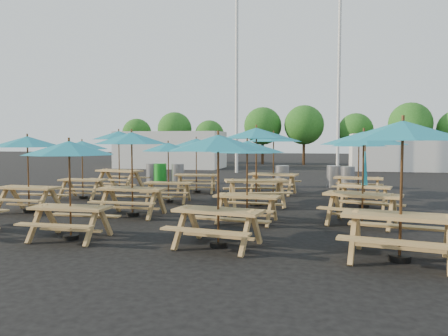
% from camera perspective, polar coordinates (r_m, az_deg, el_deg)
% --- Properties ---
extents(ground, '(120.00, 120.00, 0.00)m').
position_cam_1_polar(ground, '(14.72, -1.30, -4.64)').
color(ground, black).
rests_on(ground, ground).
extents(picnic_unit_1, '(2.08, 2.08, 2.25)m').
position_cam_1_polar(picnic_unit_1, '(13.99, -24.29, 2.64)').
color(picnic_unit_1, tan).
rests_on(picnic_unit_1, ground).
extents(picnic_unit_2, '(1.92, 1.92, 2.11)m').
position_cam_1_polar(picnic_unit_2, '(16.62, -18.05, 2.46)').
color(picnic_unit_2, tan).
rests_on(picnic_unit_2, ground).
extents(picnic_unit_3, '(2.72, 2.72, 2.54)m').
position_cam_1_polar(picnic_unit_3, '(19.18, -13.58, 3.76)').
color(picnic_unit_3, tan).
rests_on(picnic_unit_3, ground).
extents(picnic_unit_4, '(1.94, 1.94, 2.12)m').
position_cam_1_polar(picnic_unit_4, '(9.78, -19.57, 1.79)').
color(picnic_unit_4, tan).
rests_on(picnic_unit_4, ground).
extents(picnic_unit_5, '(2.15, 2.15, 2.36)m').
position_cam_1_polar(picnic_unit_5, '(12.38, -11.96, 3.23)').
color(picnic_unit_5, tan).
rests_on(picnic_unit_5, ground).
extents(picnic_unit_6, '(2.05, 2.05, 2.06)m').
position_cam_1_polar(picnic_unit_6, '(14.95, -7.30, 2.31)').
color(picnic_unit_6, tan).
rests_on(picnic_unit_6, ground).
extents(picnic_unit_7, '(2.28, 2.28, 2.21)m').
position_cam_1_polar(picnic_unit_7, '(17.68, -3.65, 2.96)').
color(picnic_unit_7, tan).
rests_on(picnic_unit_7, ground).
extents(picnic_unit_8, '(2.32, 2.32, 2.24)m').
position_cam_1_polar(picnic_unit_8, '(8.55, -0.77, 2.49)').
color(picnic_unit_8, tan).
rests_on(picnic_unit_8, ground).
extents(picnic_unit_9, '(2.08, 2.08, 2.12)m').
position_cam_1_polar(picnic_unit_9, '(11.16, 3.05, 2.19)').
color(picnic_unit_9, tan).
rests_on(picnic_unit_9, ground).
extents(picnic_unit_10, '(2.90, 2.90, 2.54)m').
position_cam_1_polar(picnic_unit_10, '(14.05, 4.25, 3.97)').
color(picnic_unit_10, tan).
rests_on(picnic_unit_10, ground).
extents(picnic_unit_11, '(2.49, 2.49, 2.43)m').
position_cam_1_polar(picnic_unit_11, '(17.24, 6.50, 3.56)').
color(picnic_unit_11, tan).
rests_on(picnic_unit_11, ground).
extents(picnic_unit_12, '(2.61, 2.61, 2.47)m').
position_cam_1_polar(picnic_unit_12, '(8.12, 22.29, 3.57)').
color(picnic_unit_12, tan).
rests_on(picnic_unit_12, ground).
extents(picnic_unit_13, '(2.65, 2.65, 2.35)m').
position_cam_1_polar(picnic_unit_13, '(11.35, 17.77, 3.08)').
color(picnic_unit_13, tan).
rests_on(picnic_unit_13, ground).
extents(picnic_unit_14, '(1.88, 1.73, 2.04)m').
position_cam_1_polar(picnic_unit_14, '(14.42, 17.89, -1.63)').
color(picnic_unit_14, tan).
rests_on(picnic_unit_14, ground).
extents(picnic_unit_15, '(2.29, 2.29, 2.23)m').
position_cam_1_polar(picnic_unit_15, '(16.90, 17.21, 2.84)').
color(picnic_unit_15, tan).
rests_on(picnic_unit_15, ground).
extents(waste_bin_0, '(0.61, 0.61, 0.97)m').
position_cam_1_polar(waste_bin_0, '(22.05, -9.34, -0.66)').
color(waste_bin_0, gray).
rests_on(waste_bin_0, ground).
extents(waste_bin_1, '(0.61, 0.61, 0.97)m').
position_cam_1_polar(waste_bin_1, '(21.80, -8.31, -0.70)').
color(waste_bin_1, '#1B9523').
rests_on(waste_bin_1, ground).
extents(waste_bin_2, '(0.61, 0.61, 0.97)m').
position_cam_1_polar(waste_bin_2, '(21.52, -6.06, -0.74)').
color(waste_bin_2, gray).
rests_on(waste_bin_2, ground).
extents(waste_bin_3, '(0.61, 0.61, 0.97)m').
position_cam_1_polar(waste_bin_3, '(20.01, 7.61, -1.08)').
color(waste_bin_3, gray).
rests_on(waste_bin_3, ground).
extents(waste_bin_4, '(0.61, 0.61, 0.97)m').
position_cam_1_polar(waste_bin_4, '(20.32, 14.11, -1.09)').
color(waste_bin_4, gray).
rests_on(waste_bin_4, ground).
extents(waste_bin_5, '(0.61, 0.61, 0.97)m').
position_cam_1_polar(waste_bin_5, '(19.93, 15.85, -1.20)').
color(waste_bin_5, gray).
rests_on(waste_bin_5, ground).
extents(mast_0, '(0.20, 0.20, 12.00)m').
position_cam_1_polar(mast_0, '(28.93, 1.68, 11.33)').
color(mast_0, silver).
rests_on(mast_0, ground).
extents(mast_1, '(0.20, 0.20, 12.00)m').
position_cam_1_polar(mast_1, '(30.39, 14.78, 10.84)').
color(mast_1, silver).
rests_on(mast_1, ground).
extents(event_tent_0, '(8.00, 4.00, 2.80)m').
position_cam_1_polar(event_tent_0, '(34.15, -6.95, 2.38)').
color(event_tent_0, silver).
rests_on(event_tent_0, ground).
extents(event_tent_1, '(7.00, 4.00, 2.60)m').
position_cam_1_polar(event_tent_1, '(33.57, 22.18, 1.95)').
color(event_tent_1, silver).
rests_on(event_tent_1, ground).
extents(tree_0, '(2.80, 2.80, 4.24)m').
position_cam_1_polar(tree_0, '(43.14, -11.31, 4.49)').
color(tree_0, '#382314').
rests_on(tree_0, ground).
extents(tree_1, '(3.11, 3.11, 4.72)m').
position_cam_1_polar(tree_1, '(40.30, -6.46, 5.06)').
color(tree_1, '#382314').
rests_on(tree_1, ground).
extents(tree_2, '(2.59, 2.59, 3.93)m').
position_cam_1_polar(tree_2, '(39.07, -1.91, 4.35)').
color(tree_2, '#382314').
rests_on(tree_2, ground).
extents(tree_3, '(3.36, 3.36, 5.09)m').
position_cam_1_polar(tree_3, '(39.22, 5.08, 5.48)').
color(tree_3, '#382314').
rests_on(tree_3, ground).
extents(tree_4, '(3.41, 3.41, 5.17)m').
position_cam_1_polar(tree_4, '(38.44, 10.41, 5.55)').
color(tree_4, '#382314').
rests_on(tree_4, ground).
extents(tree_5, '(2.94, 2.94, 4.45)m').
position_cam_1_polar(tree_5, '(38.90, 16.83, 4.72)').
color(tree_5, '#382314').
rests_on(tree_5, ground).
extents(tree_6, '(3.38, 3.38, 5.13)m').
position_cam_1_polar(tree_6, '(37.64, 23.16, 5.32)').
color(tree_6, '#382314').
rests_on(tree_6, ground).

